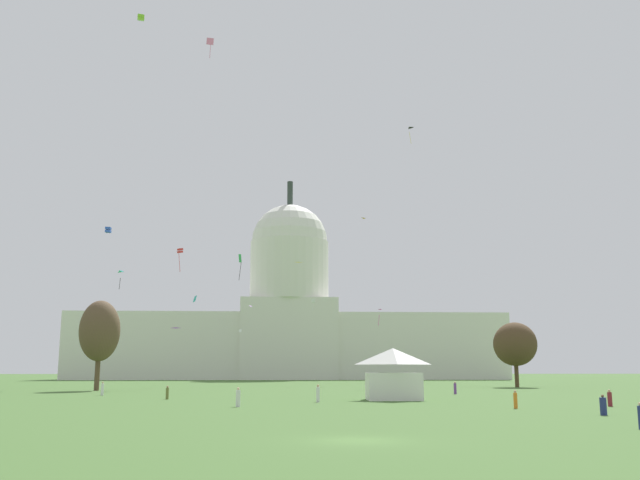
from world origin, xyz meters
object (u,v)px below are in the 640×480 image
at_px(tree_west_mid, 100,331).
at_px(kite_yellow_mid, 297,264).
at_px(event_tent, 393,374).
at_px(kite_blue_mid, 108,230).
at_px(person_olive_edge_east, 167,393).
at_px(person_white_aisle_center, 238,398).
at_px(kite_orange_high, 366,220).
at_px(kite_green_mid, 240,261).
at_px(kite_magenta_low, 378,312).
at_px(kite_white_low, 240,331).
at_px(kite_cyan_mid, 118,276).
at_px(kite_white_low_b, 313,301).
at_px(kite_turquoise_mid, 195,299).
at_px(tree_east_near, 515,344).
at_px(kite_pink_high, 210,43).
at_px(person_white_front_left, 318,394).
at_px(person_orange_front_center, 515,400).
at_px(person_navy_near_tent, 603,406).
at_px(person_white_mid_center, 102,389).
at_px(person_purple_near_tree_east, 455,388).
at_px(capitol_building, 289,321).
at_px(person_maroon_deep_crowd, 610,399).
at_px(kite_violet_low_b, 177,330).
at_px(kite_red_mid, 180,251).
at_px(kite_lime_high, 141,18).
at_px(kite_black_high, 409,129).

relative_size(tree_west_mid, kite_yellow_mid, 7.02).
distance_m(event_tent, kite_blue_mid, 72.00).
height_order(tree_west_mid, person_olive_edge_east, tree_west_mid).
xyz_separation_m(person_white_aisle_center, kite_orange_high, (23.23, 93.23, 36.41)).
distance_m(person_olive_edge_east, kite_green_mid, 41.77).
xyz_separation_m(kite_magenta_low, kite_green_mid, (-30.11, -50.76, 4.29)).
bearing_deg(kite_white_low, kite_cyan_mid, 141.98).
bearing_deg(tree_west_mid, kite_magenta_low, 47.63).
distance_m(kite_white_low, kite_white_low_b, 49.55).
bearing_deg(kite_blue_mid, kite_turquoise_mid, 161.66).
distance_m(tree_east_near, kite_magenta_low, 45.55).
distance_m(person_olive_edge_east, kite_blue_mid, 58.60).
distance_m(kite_white_low, kite_turquoise_mid, 26.39).
bearing_deg(kite_green_mid, kite_turquoise_mid, 97.94).
xyz_separation_m(tree_west_mid, kite_yellow_mid, (32.33, 80.04, 22.70)).
height_order(kite_blue_mid, kite_cyan_mid, kite_blue_mid).
relative_size(kite_orange_high, kite_white_low_b, 0.78).
bearing_deg(kite_pink_high, person_white_front_left, 166.71).
xyz_separation_m(person_white_aisle_center, person_orange_front_center, (23.61, -3.81, -0.07)).
relative_size(person_navy_near_tent, kite_white_low_b, 0.63).
height_order(person_white_mid_center, person_purple_near_tree_east, person_white_mid_center).
xyz_separation_m(tree_east_near, kite_green_mid, (-49.48, -10.51, 13.22)).
bearing_deg(person_white_aisle_center, person_navy_near_tent, 42.89).
bearing_deg(capitol_building, person_orange_front_center, -83.76).
relative_size(person_olive_edge_east, kite_white_low_b, 0.62).
relative_size(person_maroon_deep_crowd, kite_violet_low_b, 0.88).
bearing_deg(kite_blue_mid, event_tent, 42.77).
bearing_deg(kite_magenta_low, kite_white_low_b, -10.98).
bearing_deg(kite_violet_low_b, person_orange_front_center, 130.35).
distance_m(person_white_mid_center, person_white_aisle_center, 32.88).
height_order(person_orange_front_center, kite_white_low, kite_white_low).
relative_size(event_tent, person_white_aisle_center, 3.59).
height_order(kite_cyan_mid, kite_violet_low_b, kite_cyan_mid).
relative_size(event_tent, person_olive_edge_east, 4.19).
bearing_deg(kite_red_mid, kite_magenta_low, -88.34).
xyz_separation_m(person_white_front_left, kite_lime_high, (-23.11, 17.03, 49.20)).
height_order(capitol_building, kite_white_low, capitol_building).
bearing_deg(kite_yellow_mid, person_olive_edge_east, 67.90).
bearing_deg(tree_east_near, kite_turquoise_mid, 151.44).
height_order(kite_orange_high, kite_turquoise_mid, kite_orange_high).
bearing_deg(kite_red_mid, kite_blue_mid, 29.51).
bearing_deg(person_white_mid_center, kite_violet_low_b, -106.38).
relative_size(kite_magenta_low, kite_lime_high, 3.14).
bearing_deg(kite_black_high, person_white_mid_center, -75.68).
bearing_deg(kite_blue_mid, person_maroon_deep_crowd, 45.50).
distance_m(tree_west_mid, person_maroon_deep_crowd, 74.89).
relative_size(kite_blue_mid, kite_magenta_low, 0.29).
relative_size(tree_west_mid, kite_violet_low_b, 8.15).
distance_m(person_white_front_left, kite_black_high, 106.29).
bearing_deg(person_white_mid_center, kite_black_high, -139.32).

